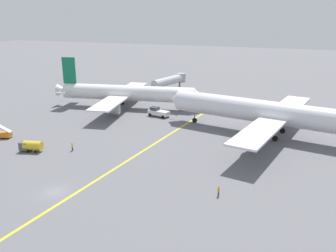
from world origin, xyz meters
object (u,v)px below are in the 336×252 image
(airliner_being_pushed, at_px, (268,113))
(gse_fuel_bowser_stubby, at_px, (31,146))
(ground_crew_ramp_agent_by_cones, at_px, (72,147))
(jet_bridge, at_px, (171,80))
(pushback_tug, at_px, (158,112))
(airliner_at_gate_left, at_px, (126,93))
(gse_stair_truck_yellow, at_px, (2,134))
(ground_crew_marshaller_foreground, at_px, (219,191))

(airliner_being_pushed, height_order, gse_fuel_bowser_stubby, airliner_being_pushed)
(ground_crew_ramp_agent_by_cones, relative_size, jet_bridge, 0.09)
(pushback_tug, bearing_deg, airliner_at_gate_left, 158.05)
(airliner_being_pushed, height_order, gse_stair_truck_yellow, airliner_being_pushed)
(gse_stair_truck_yellow, height_order, gse_fuel_bowser_stubby, gse_stair_truck_yellow)
(gse_stair_truck_yellow, distance_m, gse_fuel_bowser_stubby, 13.71)
(airliner_being_pushed, bearing_deg, ground_crew_marshaller_foreground, -95.43)
(pushback_tug, relative_size, jet_bridge, 0.47)
(ground_crew_ramp_agent_by_cones, bearing_deg, airliner_being_pushed, 35.52)
(gse_stair_truck_yellow, height_order, ground_crew_marshaller_foreground, gse_stair_truck_yellow)
(gse_fuel_bowser_stubby, bearing_deg, jet_bridge, 86.47)
(airliner_being_pushed, distance_m, jet_bridge, 57.94)
(airliner_at_gate_left, height_order, gse_fuel_bowser_stubby, airliner_at_gate_left)
(airliner_at_gate_left, height_order, gse_stair_truck_yellow, airliner_at_gate_left)
(airliner_being_pushed, relative_size, gse_fuel_bowser_stubby, 10.50)
(gse_stair_truck_yellow, bearing_deg, airliner_being_pushed, 24.28)
(gse_stair_truck_yellow, xyz_separation_m, ground_crew_marshaller_foreground, (55.80, -8.05, -0.12))
(pushback_tug, distance_m, gse_stair_truck_yellow, 42.04)
(airliner_being_pushed, xyz_separation_m, ground_crew_ramp_agent_by_cones, (-38.05, -27.15, -4.82))
(airliner_being_pushed, relative_size, ground_crew_marshaller_foreground, 31.49)
(ground_crew_marshaller_foreground, bearing_deg, gse_fuel_bowser_stubby, 174.97)
(ground_crew_marshaller_foreground, bearing_deg, ground_crew_ramp_agent_by_cones, 167.73)
(airliner_being_pushed, xyz_separation_m, jet_bridge, (-41.70, 40.21, -1.37))
(airliner_at_gate_left, bearing_deg, ground_crew_ramp_agent_by_cones, -79.05)
(airliner_being_pushed, relative_size, jet_bridge, 2.68)
(airliner_being_pushed, bearing_deg, ground_crew_ramp_agent_by_cones, -144.48)
(airliner_at_gate_left, relative_size, ground_crew_ramp_agent_by_cones, 27.60)
(airliner_being_pushed, bearing_deg, airliner_at_gate_left, 166.61)
(ground_crew_ramp_agent_by_cones, bearing_deg, ground_crew_marshaller_foreground, -12.27)
(pushback_tug, bearing_deg, jet_bridge, 105.77)
(airliner_at_gate_left, bearing_deg, gse_fuel_bowser_stubby, -90.96)
(gse_stair_truck_yellow, relative_size, gse_fuel_bowser_stubby, 0.95)
(gse_fuel_bowser_stubby, distance_m, ground_crew_marshaller_foreground, 42.95)
(airliner_at_gate_left, relative_size, jet_bridge, 2.36)
(gse_stair_truck_yellow, bearing_deg, airliner_at_gate_left, 69.90)
(airliner_being_pushed, xyz_separation_m, pushback_tug, (-31.85, 5.35, -4.48))
(pushback_tug, distance_m, ground_crew_marshaller_foreground, 49.20)
(gse_stair_truck_yellow, relative_size, ground_crew_marshaller_foreground, 2.84)
(gse_stair_truck_yellow, distance_m, jet_bridge, 69.17)
(jet_bridge, bearing_deg, pushback_tug, -74.23)
(ground_crew_ramp_agent_by_cones, bearing_deg, gse_fuel_bowser_stubby, -154.76)
(gse_fuel_bowser_stubby, bearing_deg, airliner_being_pushed, 33.88)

